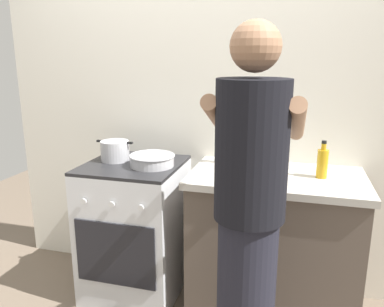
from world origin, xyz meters
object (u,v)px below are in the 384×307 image
stove_range (135,228)px  pot (115,151)px  oil_bottle (322,163)px  person (249,225)px  mixing_bowl (152,160)px  utensil_crock (240,150)px

stove_range → pot: bearing=164.6°
oil_bottle → person: (-0.32, -0.65, -0.13)m
pot → stove_range: bearing=-15.4°
mixing_bowl → oil_bottle: 1.01m
utensil_crock → person: (0.16, -0.79, -0.14)m
oil_bottle → mixing_bowl: bearing=-178.1°
pot → oil_bottle: bearing=-1.1°
stove_range → utensil_crock: utensil_crock is taller
person → pot: bearing=144.8°
oil_bottle → utensil_crock: bearing=163.8°
pot → mixing_bowl: pot is taller
utensil_crock → oil_bottle: utensil_crock is taller
pot → person: bearing=-35.2°
stove_range → mixing_bowl: 0.51m
person → utensil_crock: bearing=101.2°
pot → utensil_crock: (0.80, 0.12, 0.03)m
mixing_bowl → oil_bottle: size_ratio=1.34×
stove_range → pot: (-0.14, 0.04, 0.52)m
mixing_bowl → oil_bottle: (1.00, 0.03, 0.05)m
pot → mixing_bowl: 0.29m
mixing_bowl → utensil_crock: (0.52, 0.17, 0.05)m
mixing_bowl → utensil_crock: 0.55m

